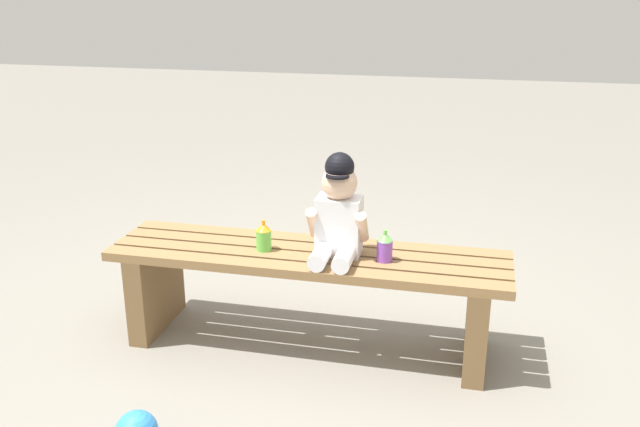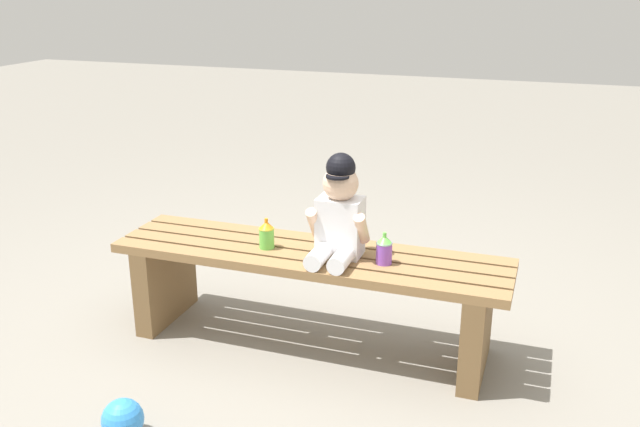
{
  "view_description": "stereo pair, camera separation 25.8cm",
  "coord_description": "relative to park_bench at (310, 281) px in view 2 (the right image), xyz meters",
  "views": [
    {
      "loc": [
        0.62,
        -2.43,
        1.43
      ],
      "look_at": [
        0.06,
        -0.05,
        0.59
      ],
      "focal_mm": 38.66,
      "sensor_mm": 36.0,
      "label": 1
    },
    {
      "loc": [
        0.86,
        -2.35,
        1.43
      ],
      "look_at": [
        0.06,
        -0.05,
        0.59
      ],
      "focal_mm": 38.66,
      "sensor_mm": 36.0,
      "label": 2
    }
  ],
  "objects": [
    {
      "name": "child_figure",
      "position": [
        0.12,
        -0.01,
        0.31
      ],
      "size": [
        0.23,
        0.27,
        0.4
      ],
      "color": "white",
      "rests_on": "park_bench"
    },
    {
      "name": "sippy_cup_right",
      "position": [
        0.31,
        -0.02,
        0.19
      ],
      "size": [
        0.06,
        0.06,
        0.12
      ],
      "color": "#8C4CCC",
      "rests_on": "park_bench"
    },
    {
      "name": "ground_plane",
      "position": [
        0.0,
        0.0,
        -0.28
      ],
      "size": [
        16.0,
        16.0,
        0.0
      ],
      "primitive_type": "plane",
      "color": "gray"
    },
    {
      "name": "park_bench",
      "position": [
        0.0,
        0.0,
        0.0
      ],
      "size": [
        1.57,
        0.39,
        0.41
      ],
      "color": "olive",
      "rests_on": "ground_plane"
    },
    {
      "name": "toy_ball",
      "position": [
        -0.36,
        -0.78,
        -0.21
      ],
      "size": [
        0.14,
        0.14,
        0.14
      ],
      "primitive_type": "sphere",
      "color": "#338CE5",
      "rests_on": "ground_plane"
    },
    {
      "name": "sippy_cup_left",
      "position": [
        -0.17,
        -0.02,
        0.19
      ],
      "size": [
        0.06,
        0.06,
        0.12
      ],
      "color": "#66CC4C",
      "rests_on": "park_bench"
    }
  ]
}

